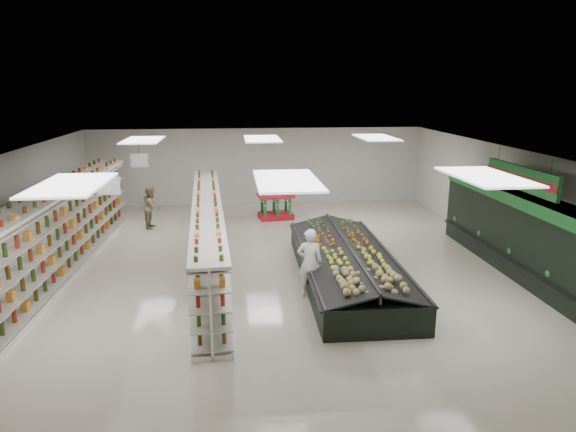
{
  "coord_description": "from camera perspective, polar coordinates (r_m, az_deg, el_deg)",
  "views": [
    {
      "loc": [
        -1.03,
        -13.65,
        4.93
      ],
      "look_at": [
        0.5,
        0.46,
        1.31
      ],
      "focal_mm": 32.0,
      "sensor_mm": 36.0,
      "label": 1
    }
  ],
  "objects": [
    {
      "name": "wall_right",
      "position": [
        16.18,
        23.72,
        1.2
      ],
      "size": [
        0.02,
        16.0,
        3.2
      ],
      "primitive_type": "cube",
      "color": "silver",
      "rests_on": "floor"
    },
    {
      "name": "gondola_center",
      "position": [
        14.46,
        -8.87,
        -2.29
      ],
      "size": [
        1.34,
        10.6,
        1.83
      ],
      "rotation": [
        0.0,
        0.0,
        0.05
      ],
      "color": "white",
      "rests_on": "floor"
    },
    {
      "name": "wall_back",
      "position": [
        21.93,
        -3.46,
        5.54
      ],
      "size": [
        14.0,
        0.02,
        3.2
      ],
      "primitive_type": "cube",
      "color": "silver",
      "rests_on": "floor"
    },
    {
      "name": "produce_wall_case",
      "position": [
        14.78,
        24.83,
        -1.51
      ],
      "size": [
        0.93,
        8.0,
        2.2
      ],
      "color": "black",
      "rests_on": "floor"
    },
    {
      "name": "produce_island",
      "position": [
        13.43,
        6.56,
        -5.29
      ],
      "size": [
        2.53,
        6.66,
        0.99
      ],
      "rotation": [
        0.0,
        0.0,
        -0.02
      ],
      "color": "black",
      "rests_on": "floor"
    },
    {
      "name": "gondola_left",
      "position": [
        14.34,
        -25.19,
        -2.86
      ],
      "size": [
        1.4,
        13.01,
        2.25
      ],
      "rotation": [
        0.0,
        0.0,
        -0.03
      ],
      "color": "white",
      "rests_on": "floor"
    },
    {
      "name": "floor",
      "position": [
        14.55,
        -1.79,
        -5.51
      ],
      "size": [
        16.0,
        16.0,
        0.0
      ],
      "primitive_type": "plane",
      "color": "beige",
      "rests_on": "ground"
    },
    {
      "name": "shopper_main",
      "position": [
        12.25,
        2.42,
        -5.22
      ],
      "size": [
        0.64,
        0.45,
        1.68
      ],
      "primitive_type": "imported",
      "rotation": [
        0.0,
        0.0,
        3.07
      ],
      "color": "white",
      "rests_on": "floor"
    },
    {
      "name": "soda_endcap",
      "position": [
        19.41,
        -1.37,
        2.05
      ],
      "size": [
        1.42,
        1.06,
        1.68
      ],
      "rotation": [
        0.0,
        0.0,
        0.13
      ],
      "color": "#AF141D",
      "rests_on": "floor"
    },
    {
      "name": "shopper_background",
      "position": [
        18.8,
        -14.92,
        0.99
      ],
      "size": [
        0.5,
        0.76,
        1.52
      ],
      "primitive_type": "imported",
      "rotation": [
        0.0,
        0.0,
        1.51
      ],
      "color": "tan",
      "rests_on": "floor"
    },
    {
      "name": "wall_front",
      "position": [
        6.64,
        3.7,
        -15.84
      ],
      "size": [
        14.0,
        0.02,
        3.2
      ],
      "primitive_type": "cube",
      "color": "silver",
      "rests_on": "floor"
    },
    {
      "name": "aisle_sign_near",
      "position": [
        12.17,
        -19.29,
        3.18
      ],
      "size": [
        0.52,
        0.06,
        0.75
      ],
      "color": "white",
      "rests_on": "ceiling"
    },
    {
      "name": "aisle_sign_far",
      "position": [
        16.04,
        -16.18,
        5.93
      ],
      "size": [
        0.52,
        0.06,
        0.75
      ],
      "color": "white",
      "rests_on": "ceiling"
    },
    {
      "name": "wall_left",
      "position": [
        15.27,
        -29.04,
        -0.13
      ],
      "size": [
        0.02,
        16.0,
        3.2
      ],
      "primitive_type": "cube",
      "color": "silver",
      "rests_on": "floor"
    },
    {
      "name": "ceiling",
      "position": [
        13.8,
        -1.89,
        7.09
      ],
      "size": [
        14.0,
        16.0,
        0.02
      ],
      "primitive_type": "cube",
      "color": "white",
      "rests_on": "wall_back"
    },
    {
      "name": "hortifruti_banner",
      "position": [
        14.34,
        24.43,
        3.87
      ],
      "size": [
        0.12,
        3.2,
        0.95
      ],
      "color": "#1C6A28",
      "rests_on": "ceiling"
    }
  ]
}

